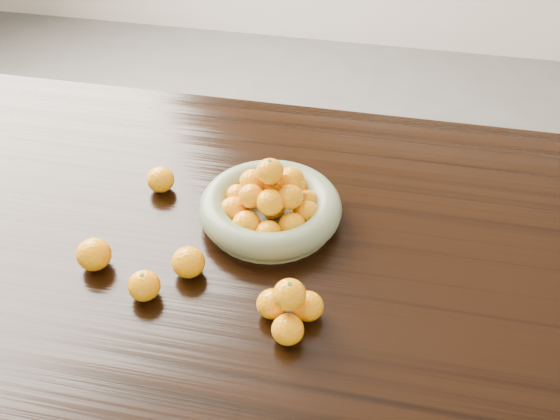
% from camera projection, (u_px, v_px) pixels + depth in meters
% --- Properties ---
extents(dining_table, '(2.00, 1.00, 0.75)m').
position_uv_depth(dining_table, '(290.00, 266.00, 1.32)').
color(dining_table, black).
rests_on(dining_table, ground).
extents(fruit_bowl, '(0.29, 0.29, 0.15)m').
position_uv_depth(fruit_bowl, '(270.00, 206.00, 1.27)').
color(fruit_bowl, gray).
rests_on(fruit_bowl, dining_table).
extents(orange_pyramid, '(0.12, 0.11, 0.10)m').
position_uv_depth(orange_pyramid, '(289.00, 308.00, 1.07)').
color(orange_pyramid, orange).
rests_on(orange_pyramid, dining_table).
extents(loose_orange_0, '(0.06, 0.06, 0.06)m').
position_uv_depth(loose_orange_0, '(144.00, 286.00, 1.12)').
color(loose_orange_0, orange).
rests_on(loose_orange_0, dining_table).
extents(loose_orange_1, '(0.07, 0.07, 0.06)m').
position_uv_depth(loose_orange_1, '(94.00, 254.00, 1.18)').
color(loose_orange_1, orange).
rests_on(loose_orange_1, dining_table).
extents(loose_orange_2, '(0.06, 0.06, 0.06)m').
position_uv_depth(loose_orange_2, '(188.00, 262.00, 1.16)').
color(loose_orange_2, orange).
rests_on(loose_orange_2, dining_table).
extents(loose_orange_3, '(0.06, 0.06, 0.06)m').
position_uv_depth(loose_orange_3, '(160.00, 180.00, 1.36)').
color(loose_orange_3, orange).
rests_on(loose_orange_3, dining_table).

